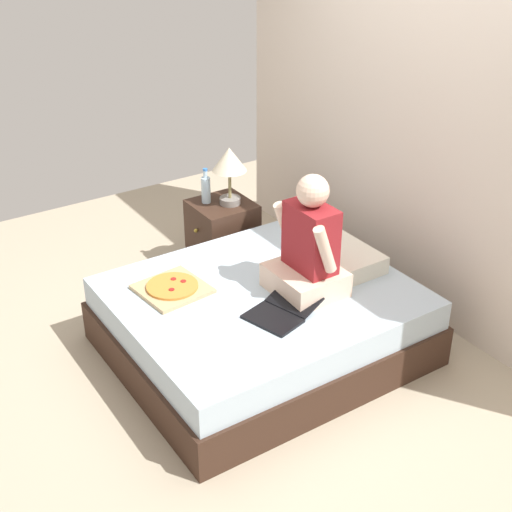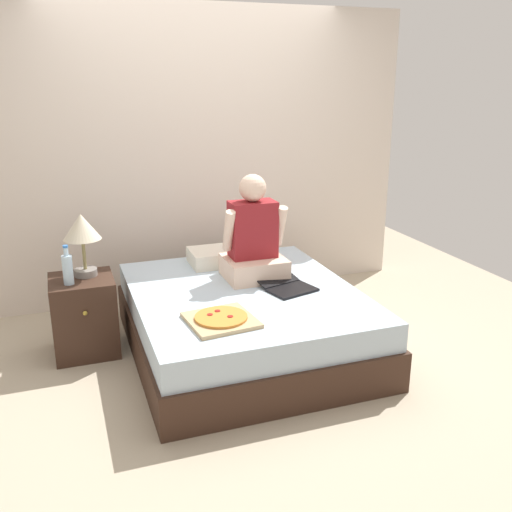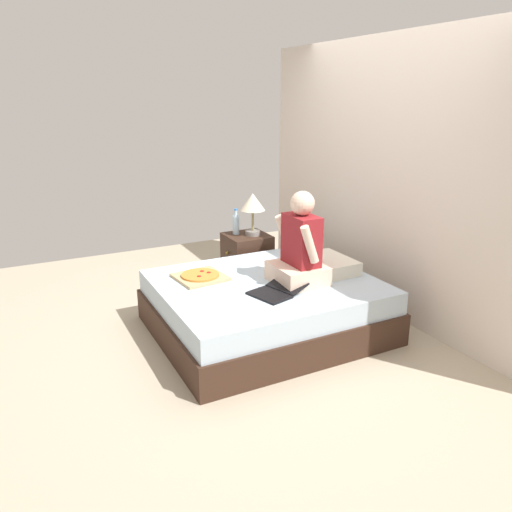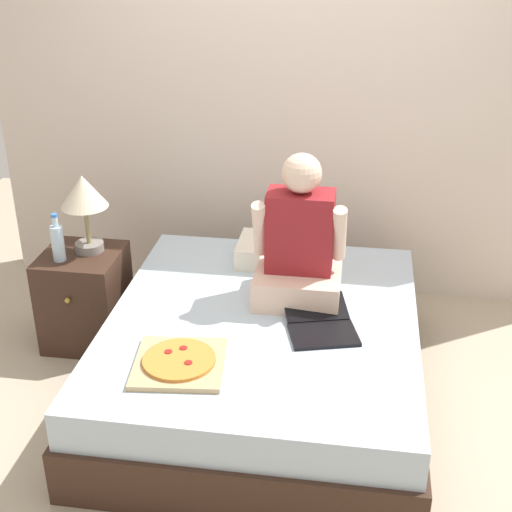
# 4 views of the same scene
# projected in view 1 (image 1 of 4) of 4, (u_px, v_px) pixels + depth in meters

# --- Properties ---
(ground_plane) EXTENTS (5.82, 5.82, 0.00)m
(ground_plane) POSITION_uv_depth(u_px,v_px,m) (262.00, 350.00, 4.74)
(ground_plane) COLOR tan
(wall_back) EXTENTS (3.82, 0.12, 2.50)m
(wall_back) POSITION_uv_depth(u_px,v_px,m) (422.00, 135.00, 4.75)
(wall_back) COLOR beige
(wall_back) RESTS_ON ground
(bed) EXTENTS (1.59, 1.84, 0.47)m
(bed) POSITION_uv_depth(u_px,v_px,m) (262.00, 321.00, 4.63)
(bed) COLOR #382319
(bed) RESTS_ON ground
(nightstand_left) EXTENTS (0.44, 0.47, 0.56)m
(nightstand_left) POSITION_uv_depth(u_px,v_px,m) (223.00, 236.00, 5.57)
(nightstand_left) COLOR #382319
(nightstand_left) RESTS_ON ground
(lamp_on_left_nightstand) EXTENTS (0.26, 0.26, 0.45)m
(lamp_on_left_nightstand) POSITION_uv_depth(u_px,v_px,m) (229.00, 163.00, 5.27)
(lamp_on_left_nightstand) COLOR gray
(lamp_on_left_nightstand) RESTS_ON nightstand_left
(water_bottle) EXTENTS (0.07, 0.07, 0.28)m
(water_bottle) POSITION_uv_depth(u_px,v_px,m) (206.00, 189.00, 5.40)
(water_bottle) COLOR silver
(water_bottle) RESTS_ON nightstand_left
(pillow) EXTENTS (0.52, 0.34, 0.12)m
(pillow) POSITION_uv_depth(u_px,v_px,m) (344.00, 257.00, 4.77)
(pillow) COLOR silver
(pillow) RESTS_ON bed
(person_seated) EXTENTS (0.47, 0.40, 0.78)m
(person_seated) POSITION_uv_depth(u_px,v_px,m) (308.00, 250.00, 4.38)
(person_seated) COLOR beige
(person_seated) RESTS_ON bed
(laptop) EXTENTS (0.42, 0.48, 0.07)m
(laptop) POSITION_uv_depth(u_px,v_px,m) (280.00, 312.00, 4.25)
(laptop) COLOR black
(laptop) RESTS_ON bed
(pizza_box) EXTENTS (0.44, 0.44, 0.05)m
(pizza_box) POSITION_uv_depth(u_px,v_px,m) (172.00, 288.00, 4.50)
(pizza_box) COLOR tan
(pizza_box) RESTS_ON bed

